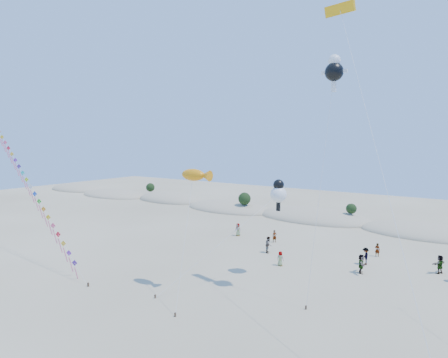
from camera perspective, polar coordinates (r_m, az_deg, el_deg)
ground at (r=28.10m, az=-24.31°, el=-21.56°), size 160.00×160.00×0.00m
dune_ridge at (r=62.67m, az=14.31°, el=-5.90°), size 145.30×11.49×5.57m
kite_train at (r=48.69m, az=-28.48°, el=1.00°), size 29.58×5.60×18.19m
fish_kite at (r=31.20m, az=-4.29°, el=0.57°), size 3.35×5.42×10.37m
cartoon_kite_low at (r=34.97m, az=8.28°, el=-2.06°), size 6.71×11.03×9.16m
cartoon_kite_high at (r=31.11m, az=16.44°, el=15.61°), size 2.00×3.98×19.29m
parafoil_kite at (r=32.53m, az=17.38°, el=22.96°), size 11.12×15.50×23.28m
beachgoers at (r=41.16m, az=20.39°, el=-11.20°), size 29.94×9.24×1.85m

